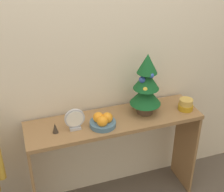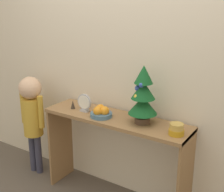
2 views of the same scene
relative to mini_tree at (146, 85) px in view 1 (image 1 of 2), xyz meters
name	(u,v)px [view 1 (image 1 of 2)]	position (x,y,z in m)	size (l,w,h in m)	color
back_wall	(105,49)	(-0.24, 0.21, 0.23)	(7.00, 0.05, 2.50)	beige
console_table	(114,139)	(-0.24, -0.01, -0.41)	(1.28, 0.35, 0.79)	olive
mini_tree	(146,85)	(0.00, 0.00, 0.00)	(0.23, 0.23, 0.47)	#4C3828
fruit_bowl	(103,121)	(-0.35, -0.07, -0.19)	(0.18, 0.18, 0.10)	#476B84
singing_bowl	(186,105)	(0.31, -0.06, -0.19)	(0.11, 0.11, 0.09)	#B78419
desk_clock	(75,120)	(-0.54, -0.05, -0.15)	(0.14, 0.04, 0.16)	#B2B2B7
figurine	(55,128)	(-0.68, -0.04, -0.19)	(0.04, 0.04, 0.07)	#382D23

